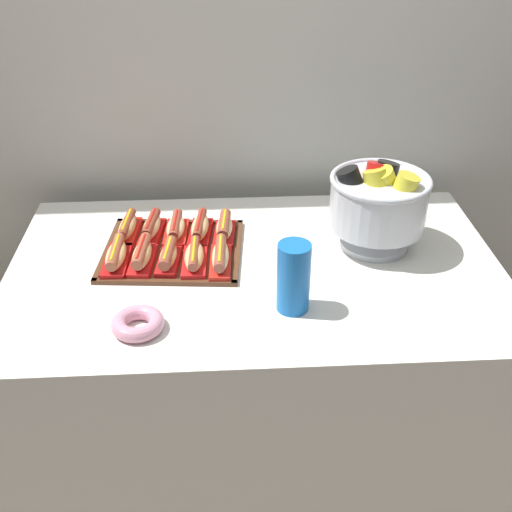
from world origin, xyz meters
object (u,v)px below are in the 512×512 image
object	(u,v)px
hot_dog_1	(142,256)
hot_dog_8	(200,228)
hot_dog_4	(220,257)
hot_dog_0	(116,256)
hot_dog_2	(168,257)
cup_stack	(294,277)
hot_dog_5	(127,228)
hot_dog_7	(176,229)
donut	(138,323)
hot_dog_6	(152,228)
serving_tray	(173,251)
hot_dog_3	(194,257)
hot_dog_9	(224,228)
punch_bowl	(379,201)
buffet_table	(255,363)

from	to	relation	value
hot_dog_1	hot_dog_8	bearing A→B (deg)	42.90
hot_dog_4	hot_dog_8	world-z (taller)	same
hot_dog_0	hot_dog_2	distance (m)	0.15
hot_dog_1	cup_stack	distance (m)	0.47
hot_dog_5	hot_dog_1	bearing A→B (deg)	-70.38
hot_dog_1	hot_dog_7	bearing A→B (deg)	60.73
hot_dog_2	donut	size ratio (longest dim) A/B	1.18
hot_dog_2	hot_dog_6	distance (m)	0.18
hot_dog_0	hot_dog_6	distance (m)	0.18
serving_tray	cup_stack	bearing A→B (deg)	-42.43
hot_dog_6	hot_dog_3	bearing A→B (deg)	-52.55
hot_dog_0	hot_dog_9	world-z (taller)	hot_dog_9
hot_dog_2	punch_bowl	world-z (taller)	punch_bowl
hot_dog_4	serving_tray	bearing A→B (deg)	146.36
hot_dog_1	hot_dog_4	world-z (taller)	hot_dog_1
hot_dog_2	hot_dog_9	xyz separation A→B (m)	(0.16, 0.15, 0.00)
donut	hot_dog_0	bearing A→B (deg)	106.72
hot_dog_3	cup_stack	xyz separation A→B (m)	(0.26, -0.21, 0.06)
serving_tray	punch_bowl	world-z (taller)	punch_bowl
serving_tray	hot_dog_4	bearing A→B (deg)	-33.64
hot_dog_0	hot_dog_4	xyz separation A→B (m)	(0.30, -0.03, 0.00)
hot_dog_1	hot_dog_4	distance (m)	0.23
hot_dog_2	donut	distance (m)	0.29
hot_dog_7	donut	world-z (taller)	hot_dog_7
hot_dog_1	cup_stack	bearing A→B (deg)	-28.67
hot_dog_0	hot_dog_5	world-z (taller)	same
serving_tray	hot_dog_7	size ratio (longest dim) A/B	2.63
hot_dog_7	punch_bowl	size ratio (longest dim) A/B	0.56
hot_dog_3	hot_dog_5	distance (m)	0.28
serving_tray	hot_dog_6	bearing A→B (deg)	127.45
hot_dog_1	hot_dog_5	xyz separation A→B (m)	(-0.06, 0.17, -0.00)
hot_dog_9	hot_dog_7	bearing A→B (deg)	175.17
buffet_table	hot_dog_7	xyz separation A→B (m)	(-0.24, 0.17, 0.41)
hot_dog_9	donut	xyz separation A→B (m)	(-0.22, -0.44, -0.02)
hot_dog_5	hot_dog_6	xyz separation A→B (m)	(0.07, -0.01, 0.00)
hot_dog_6	serving_tray	bearing A→B (deg)	-52.55
hot_dog_8	hot_dog_9	bearing A→B (deg)	-4.83
hot_dog_0	hot_dog_7	distance (m)	0.22
hot_dog_4	hot_dog_5	distance (m)	0.34
hot_dog_7	hot_dog_4	bearing A→B (deg)	-52.55
buffet_table	hot_dog_5	bearing A→B (deg)	154.42
hot_dog_4	cup_stack	world-z (taller)	cup_stack
hot_dog_2	punch_bowl	xyz separation A→B (m)	(0.62, 0.09, 0.12)
hot_dog_6	hot_dog_9	xyz separation A→B (m)	(0.22, -0.02, 0.00)
buffet_table	hot_dog_2	size ratio (longest dim) A/B	9.07
hot_dog_6	hot_dog_2	bearing A→B (deg)	-70.38
buffet_table	hot_dog_6	bearing A→B (deg)	150.16
hot_dog_3	hot_dog_2	bearing A→B (deg)	175.17
hot_dog_4	donut	size ratio (longest dim) A/B	1.39
hot_dog_9	cup_stack	world-z (taller)	cup_stack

